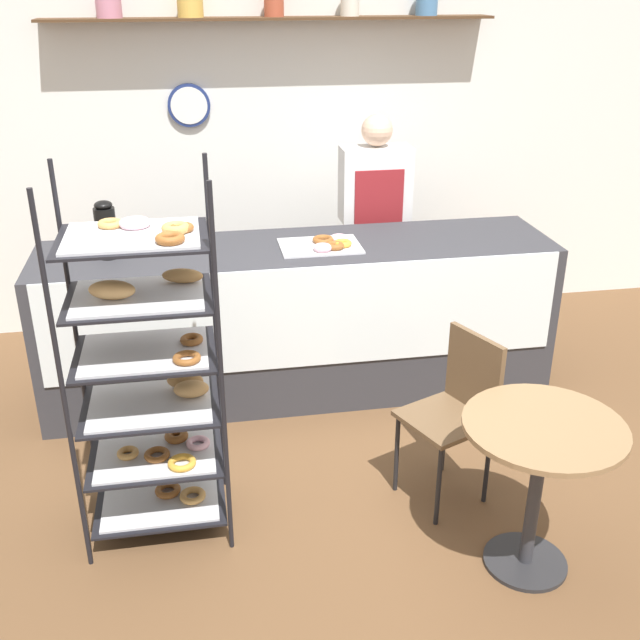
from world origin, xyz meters
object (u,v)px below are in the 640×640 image
(coffee_carafe, at_px, (106,230))
(donut_tray_counter, at_px, (326,244))
(cafe_chair, at_px, (459,401))
(cafe_table, at_px, (540,461))
(pastry_rack, at_px, (152,374))
(person_worker, at_px, (374,224))

(coffee_carafe, xyz_separation_m, donut_tray_counter, (1.27, -0.04, -0.15))
(cafe_chair, bearing_deg, cafe_table, -8.09)
(pastry_rack, xyz_separation_m, cafe_chair, (1.47, -0.01, -0.28))
(cafe_table, relative_size, cafe_chair, 0.86)
(person_worker, bearing_deg, pastry_rack, -128.89)
(person_worker, height_order, cafe_table, person_worker)
(cafe_table, bearing_deg, pastry_rack, 159.86)
(pastry_rack, bearing_deg, donut_tray_counter, 48.82)
(cafe_chair, height_order, coffee_carafe, coffee_carafe)
(person_worker, relative_size, donut_tray_counter, 3.39)
(person_worker, distance_m, cafe_table, 2.45)
(cafe_chair, bearing_deg, person_worker, 156.72)
(cafe_table, height_order, donut_tray_counter, donut_tray_counter)
(cafe_table, xyz_separation_m, donut_tray_counter, (-0.61, 1.75, 0.43))
(person_worker, xyz_separation_m, coffee_carafe, (-1.74, -0.63, 0.25))
(pastry_rack, bearing_deg, cafe_chair, -0.55)
(cafe_table, distance_m, coffee_carafe, 2.66)
(pastry_rack, height_order, cafe_table, pastry_rack)
(coffee_carafe, bearing_deg, donut_tray_counter, -1.95)
(pastry_rack, relative_size, coffee_carafe, 5.22)
(coffee_carafe, bearing_deg, cafe_chair, -35.08)
(person_worker, distance_m, donut_tray_counter, 0.82)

